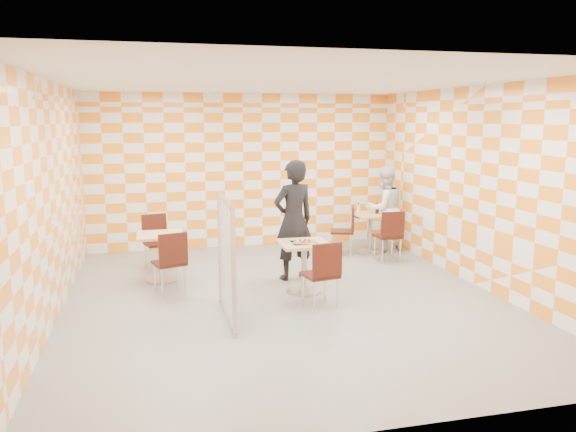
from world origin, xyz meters
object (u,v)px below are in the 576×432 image
(chair_second_side, at_px, (347,226))
(chair_empty_near, at_px, (171,258))
(chair_main_front, at_px, (323,270))
(chair_second_front, at_px, (390,232))
(man_dark, at_px, (294,220))
(man_white, at_px, (384,209))
(sport_bottle, at_px, (358,208))
(partition, at_px, (226,258))
(soda_bottle, at_px, (377,208))
(empty_table, at_px, (161,249))
(chair_empty_far, at_px, (156,237))
(main_table, at_px, (304,259))
(second_table, at_px, (370,226))

(chair_second_side, height_order, chair_empty_near, same)
(chair_main_front, height_order, chair_second_front, same)
(man_dark, distance_m, man_white, 2.64)
(chair_main_front, height_order, chair_second_side, same)
(chair_second_side, distance_m, sport_bottle, 0.48)
(man_white, bearing_deg, partition, 31.25)
(chair_main_front, distance_m, chair_empty_near, 2.23)
(soda_bottle, bearing_deg, chair_empty_near, -155.62)
(empty_table, bearing_deg, chair_second_side, 14.87)
(empty_table, xyz_separation_m, chair_empty_near, (0.13, -0.78, 0.04))
(chair_second_front, height_order, sport_bottle, sport_bottle)
(man_dark, height_order, sport_bottle, man_dark)
(empty_table, height_order, chair_empty_far, chair_empty_far)
(chair_main_front, relative_size, partition, 0.60)
(main_table, xyz_separation_m, chair_main_front, (0.05, -0.78, 0.04))
(man_dark, bearing_deg, main_table, 71.44)
(main_table, distance_m, sport_bottle, 2.83)
(man_dark, xyz_separation_m, soda_bottle, (1.97, 1.35, -0.09))
(chair_second_side, distance_m, chair_empty_far, 3.44)
(empty_table, xyz_separation_m, soda_bottle, (4.01, 0.98, 0.34))
(chair_second_front, height_order, chair_empty_far, same)
(empty_table, bearing_deg, main_table, -29.14)
(second_table, relative_size, chair_main_front, 0.81)
(empty_table, distance_m, soda_bottle, 4.15)
(chair_second_side, height_order, chair_empty_far, same)
(chair_empty_near, bearing_deg, chair_second_front, 14.66)
(chair_main_front, bearing_deg, chair_empty_far, 128.52)
(chair_second_side, bearing_deg, chair_main_front, -115.35)
(partition, distance_m, man_white, 4.60)
(man_white, xyz_separation_m, sport_bottle, (-0.53, 0.01, 0.02))
(man_dark, bearing_deg, chair_second_front, -178.75)
(chair_main_front, distance_m, chair_second_side, 3.10)
(empty_table, distance_m, chair_second_side, 3.50)
(chair_second_side, xyz_separation_m, chair_empty_near, (-3.25, -1.67, 0.00))
(empty_table, xyz_separation_m, chair_empty_far, (-0.05, 0.76, 0.04))
(chair_main_front, distance_m, chair_empty_far, 3.40)
(man_white, distance_m, sport_bottle, 0.53)
(chair_empty_near, distance_m, sport_bottle, 4.05)
(second_table, relative_size, partition, 0.48)
(second_table, xyz_separation_m, soda_bottle, (0.13, -0.00, 0.34))
(sport_bottle, bearing_deg, chair_second_side, -142.98)
(man_white, bearing_deg, sport_bottle, -11.45)
(empty_table, bearing_deg, chair_second_front, 3.23)
(empty_table, height_order, soda_bottle, soda_bottle)
(chair_main_front, xyz_separation_m, partition, (-1.28, -0.04, 0.25))
(second_table, distance_m, chair_empty_far, 3.94)
(empty_table, xyz_separation_m, chair_second_side, (3.39, 0.90, 0.04))
(second_table, relative_size, chair_second_front, 0.81)
(chair_empty_far, bearing_deg, second_table, 3.29)
(partition, bearing_deg, second_table, 43.30)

